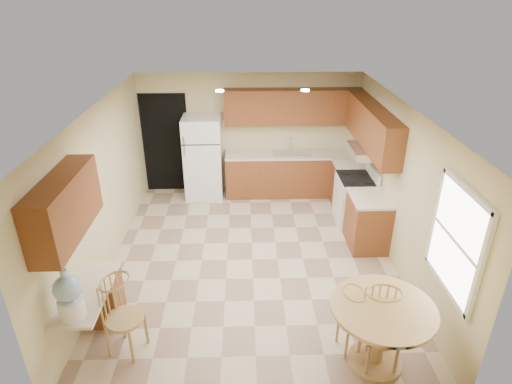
{
  "coord_description": "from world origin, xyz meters",
  "views": [
    {
      "loc": [
        -0.11,
        -5.79,
        4.04
      ],
      "look_at": [
        0.07,
        0.3,
        1.08
      ],
      "focal_mm": 30.0,
      "sensor_mm": 36.0,
      "label": 1
    }
  ],
  "objects_px": {
    "chair_table_b": "(384,331)",
    "stove": "(355,200)",
    "refrigerator": "(203,158)",
    "water_crock": "(69,296)",
    "chair_desk": "(121,315)",
    "chair_table_a": "(357,320)",
    "dining_table": "(380,327)"
  },
  "relations": [
    {
      "from": "chair_table_b",
      "to": "stove",
      "type": "bearing_deg",
      "value": -99.71
    },
    {
      "from": "refrigerator",
      "to": "stove",
      "type": "xyz_separation_m",
      "value": [
        2.88,
        -1.22,
        -0.39
      ]
    },
    {
      "from": "refrigerator",
      "to": "chair_table_b",
      "type": "relative_size",
      "value": 1.66
    },
    {
      "from": "water_crock",
      "to": "chair_table_b",
      "type": "bearing_deg",
      "value": -3.0
    },
    {
      "from": "refrigerator",
      "to": "stove",
      "type": "distance_m",
      "value": 3.15
    },
    {
      "from": "refrigerator",
      "to": "chair_desk",
      "type": "relative_size",
      "value": 1.68
    },
    {
      "from": "chair_table_b",
      "to": "water_crock",
      "type": "relative_size",
      "value": 1.67
    },
    {
      "from": "chair_table_a",
      "to": "stove",
      "type": "bearing_deg",
      "value": 155.91
    },
    {
      "from": "stove",
      "to": "water_crock",
      "type": "xyz_separation_m",
      "value": [
        -3.92,
        -3.3,
        0.58
      ]
    },
    {
      "from": "stove",
      "to": "chair_table_a",
      "type": "relative_size",
      "value": 1.26
    },
    {
      "from": "dining_table",
      "to": "chair_desk",
      "type": "relative_size",
      "value": 1.14
    },
    {
      "from": "dining_table",
      "to": "chair_desk",
      "type": "bearing_deg",
      "value": 175.91
    },
    {
      "from": "refrigerator",
      "to": "chair_table_a",
      "type": "xyz_separation_m",
      "value": [
        2.13,
        -4.4,
        -0.33
      ]
    },
    {
      "from": "dining_table",
      "to": "chair_table_b",
      "type": "relative_size",
      "value": 1.13
    },
    {
      "from": "chair_desk",
      "to": "water_crock",
      "type": "height_order",
      "value": "water_crock"
    },
    {
      "from": "chair_desk",
      "to": "refrigerator",
      "type": "bearing_deg",
      "value": -168.15
    },
    {
      "from": "water_crock",
      "to": "refrigerator",
      "type": "bearing_deg",
      "value": 76.92
    },
    {
      "from": "chair_table_a",
      "to": "chair_table_b",
      "type": "bearing_deg",
      "value": 26.0
    },
    {
      "from": "dining_table",
      "to": "chair_table_a",
      "type": "bearing_deg",
      "value": 142.89
    },
    {
      "from": "chair_desk",
      "to": "chair_table_b",
      "type": "bearing_deg",
      "value": 103.14
    },
    {
      "from": "stove",
      "to": "dining_table",
      "type": "bearing_deg",
      "value": -98.9
    },
    {
      "from": "dining_table",
      "to": "chair_table_b",
      "type": "xyz_separation_m",
      "value": [
        0.0,
        -0.13,
        0.06
      ]
    },
    {
      "from": "chair_table_a",
      "to": "chair_table_b",
      "type": "distance_m",
      "value": 0.38
    },
    {
      "from": "chair_desk",
      "to": "water_crock",
      "type": "distance_m",
      "value": 0.64
    },
    {
      "from": "refrigerator",
      "to": "dining_table",
      "type": "distance_m",
      "value": 5.15
    },
    {
      "from": "refrigerator",
      "to": "water_crock",
      "type": "height_order",
      "value": "refrigerator"
    },
    {
      "from": "chair_table_b",
      "to": "dining_table",
      "type": "bearing_deg",
      "value": -91.13
    },
    {
      "from": "chair_desk",
      "to": "chair_table_a",
      "type": "bearing_deg",
      "value": 108.77
    },
    {
      "from": "dining_table",
      "to": "water_crock",
      "type": "relative_size",
      "value": 1.89
    },
    {
      "from": "dining_table",
      "to": "refrigerator",
      "type": "bearing_deg",
      "value": 117.21
    },
    {
      "from": "stove",
      "to": "chair_table_a",
      "type": "distance_m",
      "value": 3.27
    },
    {
      "from": "dining_table",
      "to": "stove",
      "type": "bearing_deg",
      "value": 81.1
    }
  ]
}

